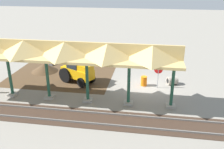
{
  "coord_description": "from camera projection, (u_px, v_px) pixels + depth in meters",
  "views": [
    {
      "loc": [
        -0.2,
        21.04,
        9.42
      ],
      "look_at": [
        2.92,
        1.44,
        1.6
      ],
      "focal_mm": 40.0,
      "sensor_mm": 36.0,
      "label": 1
    }
  ],
  "objects": [
    {
      "name": "backhoe",
      "position": [
        76.0,
        69.0,
        23.5
      ],
      "size": [
        5.18,
        3.51,
        2.82
      ],
      "color": "orange",
      "rests_on": "ground"
    },
    {
      "name": "ground_plane",
      "position": [
        146.0,
        87.0,
        22.81
      ],
      "size": [
        120.0,
        120.0,
        0.0
      ],
      "primitive_type": "plane",
      "color": "gray"
    },
    {
      "name": "traffic_barrel",
      "position": [
        144.0,
        81.0,
        22.94
      ],
      "size": [
        0.56,
        0.56,
        0.9
      ],
      "primitive_type": "cylinder",
      "color": "orange",
      "rests_on": "ground"
    },
    {
      "name": "rail_tracks",
      "position": [
        143.0,
        123.0,
        17.17
      ],
      "size": [
        60.0,
        2.58,
        0.15
      ],
      "color": "slate",
      "rests_on": "ground"
    },
    {
      "name": "dirt_work_zone",
      "position": [
        61.0,
        76.0,
        25.23
      ],
      "size": [
        10.31,
        7.0,
        0.01
      ],
      "primitive_type": "cube",
      "color": "#4C3823",
      "rests_on": "ground"
    },
    {
      "name": "dirt_mound",
      "position": [
        45.0,
        71.0,
        26.59
      ],
      "size": [
        5.62,
        5.62,
        1.74
      ],
      "primitive_type": "cone",
      "color": "#4C3823",
      "rests_on": "ground"
    },
    {
      "name": "concrete_pipe",
      "position": [
        172.0,
        81.0,
        23.22
      ],
      "size": [
        1.12,
        1.04,
        0.76
      ],
      "color": "#9E9384",
      "rests_on": "ground"
    },
    {
      "name": "stop_sign",
      "position": [
        158.0,
        72.0,
        22.12
      ],
      "size": [
        0.76,
        0.06,
        2.13
      ],
      "color": "gray",
      "rests_on": "ground"
    },
    {
      "name": "platform_canopy",
      "position": [
        65.0,
        51.0,
        18.95
      ],
      "size": [
        17.6,
        3.2,
        4.9
      ],
      "color": "#9E998E",
      "rests_on": "ground"
    }
  ]
}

